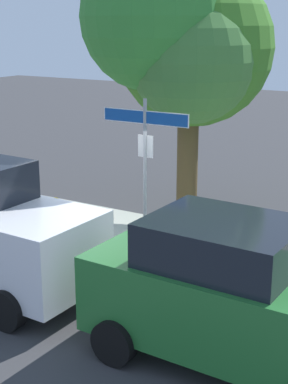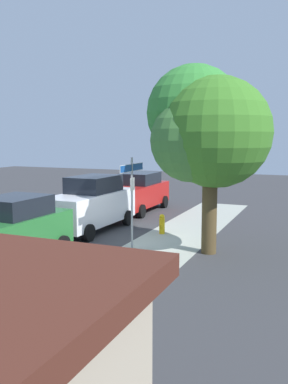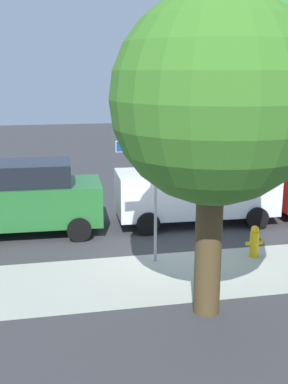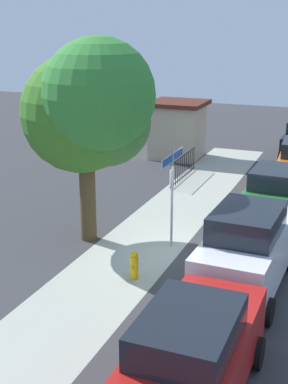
{
  "view_description": "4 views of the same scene",
  "coord_description": "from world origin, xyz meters",
  "px_view_note": "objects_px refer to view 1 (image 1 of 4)",
  "views": [
    {
      "loc": [
        6.15,
        -8.86,
        4.44
      ],
      "look_at": [
        0.35,
        0.77,
        1.18
      ],
      "focal_mm": 54.92,
      "sensor_mm": 36.0,
      "label": 1
    },
    {
      "loc": [
        13.41,
        6.22,
        3.78
      ],
      "look_at": [
        0.35,
        0.74,
        1.92
      ],
      "focal_mm": 39.52,
      "sensor_mm": 36.0,
      "label": 2
    },
    {
      "loc": [
        2.93,
        10.7,
        4.37
      ],
      "look_at": [
        0.9,
        0.53,
        1.73
      ],
      "focal_mm": 44.72,
      "sensor_mm": 36.0,
      "label": 3
    },
    {
      "loc": [
        -13.79,
        -4.49,
        6.51
      ],
      "look_at": [
        -0.15,
        0.98,
        1.87
      ],
      "focal_mm": 51.0,
      "sensor_mm": 36.0,
      "label": 4
    }
  ],
  "objects_px": {
    "car_green": "(235,295)",
    "fire_hydrant": "(56,215)",
    "shade_tree": "(181,40)",
    "street_sign": "(145,146)"
  },
  "relations": [
    {
      "from": "car_green",
      "to": "fire_hydrant",
      "type": "height_order",
      "value": "car_green"
    },
    {
      "from": "car_green",
      "to": "fire_hydrant",
      "type": "relative_size",
      "value": 5.22
    },
    {
      "from": "shade_tree",
      "to": "street_sign",
      "type": "bearing_deg",
      "value": -78.05
    },
    {
      "from": "shade_tree",
      "to": "fire_hydrant",
      "type": "bearing_deg",
      "value": -132.15
    },
    {
      "from": "shade_tree",
      "to": "car_green",
      "type": "distance_m",
      "value": 6.76
    },
    {
      "from": "shade_tree",
      "to": "car_green",
      "type": "xyz_separation_m",
      "value": [
        3.45,
        -4.94,
        -3.07
      ]
    },
    {
      "from": "street_sign",
      "to": "fire_hydrant",
      "type": "distance_m",
      "value": 3.02
    },
    {
      "from": "street_sign",
      "to": "car_green",
      "type": "relative_size",
      "value": 0.76
    },
    {
      "from": "fire_hydrant",
      "to": "shade_tree",
      "type": "bearing_deg",
      "value": 47.85
    },
    {
      "from": "shade_tree",
      "to": "fire_hydrant",
      "type": "height_order",
      "value": "shade_tree"
    }
  ]
}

